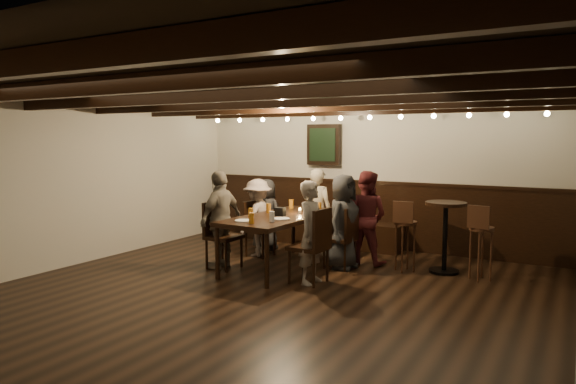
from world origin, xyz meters
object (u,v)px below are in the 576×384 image
Objects in this scene: person_right_near at (343,222)px; chair_left_near at (259,239)px; person_bench_left at (266,214)px; person_right_far at (312,232)px; bar_stool_left at (405,245)px; high_top_table at (445,226)px; bar_stool_right at (481,252)px; person_left_near at (258,218)px; person_left_far at (221,219)px; chair_left_far at (223,248)px; person_bench_right at (366,217)px; chair_right_near at (341,249)px; chair_right_far at (310,260)px; person_bench_centre at (317,212)px; dining_table at (282,220)px.

chair_left_near is at bearing 90.00° from person_right_near.
person_bench_left is (-0.16, 0.46, 0.33)m from chair_left_near.
chair_left_near is at bearing 58.49° from person_right_far.
high_top_table is at bearing 20.00° from bar_stool_left.
person_right_far reaches higher than bar_stool_right.
person_left_near is 1.22× the size of bar_stool_left.
person_left_far is at bearing -156.96° from bar_stool_left.
person_right_far reaches higher than chair_left_near.
person_bench_right reaches higher than chair_left_far.
person_left_far is (-1.50, -0.84, 0.43)m from chair_right_near.
bar_stool_left is 1.00m from bar_stool_right.
chair_right_near is at bearing 68.07° from person_bench_right.
person_bench_right is 2.13m from person_left_far.
chair_right_far is 0.97× the size of bar_stool_right.
chair_left_near is 1.44m from chair_right_near.
person_right_far reaches higher than chair_right_far.
chair_right_far is 0.70× the size of person_bench_centre.
chair_left_far is at bearing 122.02° from chair_right_near.
chair_left_near is 2.30m from bar_stool_left.
bar_stool_left is at bearing 118.06° from chair_left_far.
chair_right_far is 0.70× the size of person_bench_right.
chair_right_near is at bearing -160.22° from high_top_table.
chair_right_near is at bearing 32.05° from dining_table.
chair_right_far is 1.42m from person_bench_right.
person_bench_left is (-1.60, 0.52, 0.32)m from chair_right_near.
person_right_far reaches higher than dining_table.
person_bench_right is at bearing -21.93° from chair_right_near.
person_bench_left is 0.84× the size of person_left_far.
person_bench_left is at bearing 172.17° from bar_stool_left.
high_top_table is (2.09, 0.91, -0.05)m from dining_table.
person_right_far is at bearing -90.00° from chair_right_far.
person_bench_centre is 0.98× the size of person_left_far.
chair_left_far is at bearing 90.00° from person_right_far.
chair_left_near is 1.00m from person_left_far.
person_left_far is (-0.81, -1.47, 0.01)m from person_bench_centre.
person_right_far is (1.46, -0.96, 0.05)m from person_left_near.
person_bench_centre is (0.91, 0.11, 0.10)m from person_bench_left.
bar_stool_right is at bearing 175.69° from person_bench_centre.
chair_right_near is 0.64× the size of person_bench_right.
chair_left_far is 3.14m from high_top_table.
person_bench_right is at bearing -177.78° from high_top_table.
person_left_far reaches higher than person_right_far.
dining_table is at bearing 59.04° from person_right_far.
dining_table is 1.28m from person_bench_left.
bar_stool_left is at bearing -68.70° from person_right_near.
dining_table is at bearing 120.96° from person_left_far.
bar_stool_left is (-0.50, -0.21, -0.28)m from high_top_table.
person_left_far is 1.42× the size of high_top_table.
person_bench_centre is at bearing 176.03° from high_top_table.
person_left_near is (-0.03, 0.00, 0.35)m from chair_left_near.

